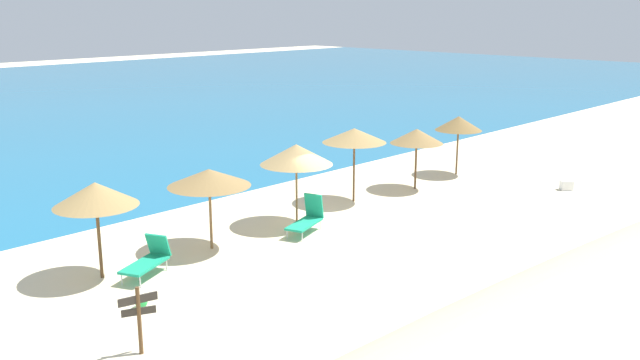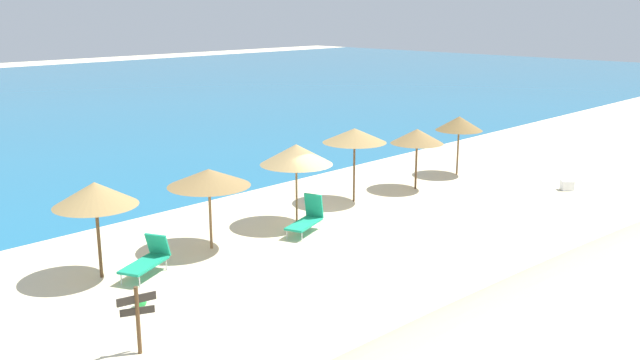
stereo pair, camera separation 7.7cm
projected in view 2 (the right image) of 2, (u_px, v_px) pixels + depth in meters
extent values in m
plane|color=beige|center=(347.00, 231.00, 22.82)|extent=(160.00, 160.00, 0.00)
ellipsoid|color=beige|center=(587.00, 333.00, 13.37)|extent=(40.18, 7.17, 2.10)
cylinder|color=brown|center=(99.00, 239.00, 18.62)|extent=(0.09, 0.09, 2.19)
cone|color=#9E7F4C|center=(95.00, 194.00, 18.31)|extent=(2.25, 2.25, 0.65)
cylinder|color=brown|center=(210.00, 215.00, 20.88)|extent=(0.08, 0.08, 2.13)
cone|color=olive|center=(209.00, 177.00, 20.60)|extent=(2.50, 2.50, 0.52)
cylinder|color=brown|center=(297.00, 192.00, 23.24)|extent=(0.07, 0.07, 2.23)
cone|color=tan|center=(296.00, 154.00, 22.93)|extent=(2.43, 2.43, 0.68)
cylinder|color=brown|center=(354.00, 170.00, 25.96)|extent=(0.08, 0.08, 2.43)
cone|color=#9E7F4C|center=(355.00, 135.00, 25.64)|extent=(2.40, 2.40, 0.53)
cylinder|color=brown|center=(416.00, 164.00, 27.82)|extent=(0.09, 0.09, 2.03)
cone|color=olive|center=(417.00, 136.00, 27.54)|extent=(2.12, 2.12, 0.59)
cylinder|color=brown|center=(458.00, 151.00, 30.25)|extent=(0.08, 0.08, 2.12)
cone|color=olive|center=(459.00, 123.00, 29.95)|extent=(2.04, 2.04, 0.62)
cube|color=#199972|center=(144.00, 265.00, 18.78)|extent=(1.67, 1.25, 0.07)
cube|color=#199972|center=(158.00, 244.00, 19.36)|extent=(0.53, 0.73, 0.66)
cylinder|color=silver|center=(121.00, 279.00, 18.33)|extent=(0.04, 0.04, 0.33)
cylinder|color=silver|center=(139.00, 282.00, 18.14)|extent=(0.04, 0.04, 0.33)
cylinder|color=silver|center=(149.00, 262.00, 19.52)|extent=(0.04, 0.04, 0.33)
cylinder|color=silver|center=(166.00, 265.00, 19.33)|extent=(0.04, 0.04, 0.33)
cube|color=#199972|center=(304.00, 224.00, 22.35)|extent=(1.67, 1.09, 0.07)
cube|color=#199972|center=(314.00, 206.00, 22.90)|extent=(0.42, 0.67, 0.85)
cylinder|color=silver|center=(287.00, 234.00, 21.94)|extent=(0.04, 0.04, 0.32)
cylinder|color=silver|center=(302.00, 237.00, 21.71)|extent=(0.04, 0.04, 0.32)
cylinder|color=silver|center=(306.00, 223.00, 23.09)|extent=(0.04, 0.04, 0.32)
cylinder|color=silver|center=(320.00, 225.00, 22.87)|extent=(0.04, 0.04, 0.32)
cylinder|color=brown|center=(138.00, 320.00, 14.55)|extent=(0.09, 0.09, 1.52)
cube|color=#332D28|center=(136.00, 299.00, 14.43)|extent=(0.82, 0.24, 0.18)
cube|color=#332D28|center=(137.00, 311.00, 14.49)|extent=(0.67, 0.33, 0.16)
sphere|color=green|center=(140.00, 302.00, 16.93)|extent=(0.31, 0.31, 0.31)
cube|color=white|center=(567.00, 185.00, 27.83)|extent=(0.59, 0.59, 0.38)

